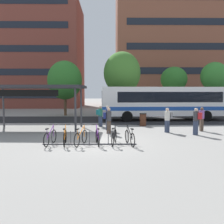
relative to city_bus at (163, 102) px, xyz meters
The scene contains 24 objects.
ground 11.95m from the city_bus, 119.19° to the right, with size 200.00×200.00×0.00m, color gray.
bus_lane_asphalt 6.03m from the city_bus, behind, with size 80.00×7.20×0.01m, color #232326.
city_bus is the anchor object (origin of this frame).
bike_rack 12.62m from the city_bus, 119.89° to the right, with size 4.80×0.14×0.70m.
parked_bicycle_purple_0 13.68m from the city_bus, 127.20° to the right, with size 0.52×1.72×0.99m.
parked_bicycle_orange_1 13.26m from the city_bus, 124.56° to the right, with size 0.52×1.72×0.99m.
parked_bicycle_orange_2 12.86m from the city_bus, 121.41° to the right, with size 0.63×1.68×0.99m.
parked_bicycle_purple_3 12.38m from the city_bus, 118.28° to the right, with size 0.52×1.71×0.99m.
parked_bicycle_black_4 11.94m from the city_bus, 114.80° to the right, with size 0.52×1.71×0.99m.
parked_bicycle_black_5 11.77m from the city_bus, 110.98° to the right, with size 0.54×1.70×0.99m.
transit_shelter 11.99m from the city_bus, 152.04° to the right, with size 7.04×3.55×3.18m.
commuter_red_pack_0 8.17m from the city_bus, 88.31° to the right, with size 0.60×0.58×1.70m.
commuter_maroon_pack_1 6.76m from the city_bus, 80.02° to the right, with size 0.35×0.53×1.66m.
commuter_grey_pack_2 8.19m from the city_bus, 131.15° to the right, with size 0.58×0.43×1.73m.
commuter_teal_pack_3 7.38m from the city_bus, 144.27° to the right, with size 0.58×0.60×1.62m.
commuter_navy_pack_4 9.20m from the city_bus, 125.24° to the right, with size 0.56×0.39×1.68m.
commuter_grey_pack_5 7.30m from the city_bus, 100.49° to the right, with size 0.61×0.53×1.65m.
trash_bin 4.90m from the city_bus, 122.20° to the right, with size 0.55×0.55×1.03m.
street_tree_0 7.38m from the city_bus, 123.97° to the left, with size 4.39×4.39×7.53m.
street_tree_1 9.13m from the city_bus, 68.33° to the left, with size 3.43×3.43×6.06m.
street_tree_2 11.67m from the city_bus, 155.43° to the left, with size 3.97×3.97×6.36m.
street_tree_3 11.16m from the city_bus, 41.31° to the left, with size 3.37×3.37×6.54m.
building_left_wing 32.11m from the city_bus, 133.90° to the left, with size 21.96×11.75×19.09m.
building_right_wing 25.26m from the city_bus, 69.18° to the left, with size 24.32×11.96×23.46m.
Camera 1 is at (0.55, -12.29, 2.63)m, focal length 37.48 mm.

